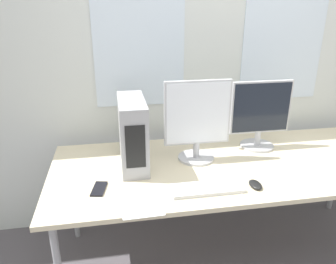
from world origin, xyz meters
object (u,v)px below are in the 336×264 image
at_px(monitor_right_near, 260,114).
at_px(mouse, 255,184).
at_px(pc_tower, 133,133).
at_px(cell_phone, 99,189).
at_px(monitor_main, 197,120).
at_px(keyboard, 207,188).

distance_m(monitor_right_near, mouse, 0.62).
height_order(pc_tower, cell_phone, pc_tower).
bearing_deg(cell_phone, pc_tower, 63.87).
distance_m(pc_tower, mouse, 0.80).
xyz_separation_m(monitor_main, mouse, (0.24, -0.40, -0.26)).
distance_m(pc_tower, monitor_main, 0.42).
distance_m(keyboard, mouse, 0.28).
distance_m(pc_tower, cell_phone, 0.42).
bearing_deg(monitor_main, cell_phone, -155.76).
height_order(monitor_main, monitor_right_near, monitor_main).
bearing_deg(pc_tower, cell_phone, -127.21).
distance_m(monitor_right_near, keyboard, 0.77).
bearing_deg(monitor_right_near, mouse, -114.96).
bearing_deg(monitor_right_near, pc_tower, -172.55).
bearing_deg(monitor_main, keyboard, -95.46).
relative_size(pc_tower, monitor_right_near, 0.93).
bearing_deg(cell_phone, monitor_main, 35.33).
relative_size(monitor_right_near, mouse, 4.44).
distance_m(keyboard, cell_phone, 0.60).
relative_size(monitor_main, keyboard, 1.31).
xyz_separation_m(pc_tower, keyboard, (0.38, -0.39, -0.20)).
relative_size(pc_tower, monitor_main, 0.84).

